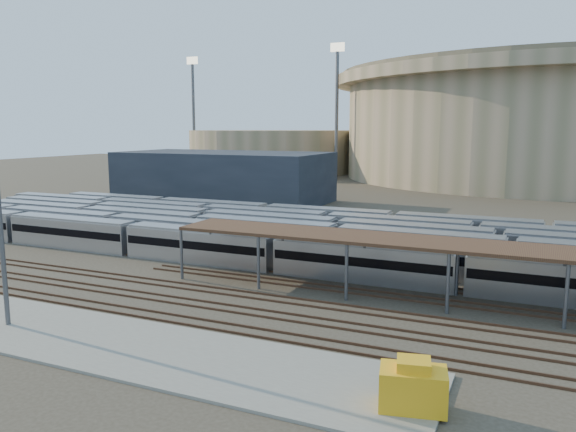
% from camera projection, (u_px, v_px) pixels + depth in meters
% --- Properties ---
extents(ground, '(420.00, 420.00, 0.00)m').
position_uv_depth(ground, '(247.00, 292.00, 51.53)').
color(ground, '#383026').
rests_on(ground, ground).
extents(apron, '(50.00, 9.00, 0.20)m').
position_uv_depth(apron, '(85.00, 338.00, 40.02)').
color(apron, gray).
rests_on(apron, ground).
extents(subway_trains, '(125.78, 23.90, 3.60)m').
position_uv_depth(subway_trains, '(321.00, 237.00, 67.81)').
color(subway_trains, '#B5B5BA').
rests_on(subway_trains, ground).
extents(inspection_shed, '(60.30, 6.00, 5.30)m').
position_uv_depth(inspection_shed, '(509.00, 251.00, 45.46)').
color(inspection_shed, '#535358').
rests_on(inspection_shed, ground).
extents(empty_tracks, '(170.00, 9.62, 0.18)m').
position_uv_depth(empty_tracks, '(218.00, 306.00, 47.01)').
color(empty_tracks, '#4C3323').
rests_on(empty_tracks, ground).
extents(stadium, '(124.00, 124.00, 32.50)m').
position_uv_depth(stadium, '(547.00, 122.00, 165.00)').
color(stadium, tan).
rests_on(stadium, ground).
extents(secondary_arena, '(56.00, 56.00, 14.00)m').
position_uv_depth(secondary_arena, '(273.00, 151.00, 191.86)').
color(secondary_arena, tan).
rests_on(secondary_arena, ground).
extents(service_building, '(42.00, 20.00, 10.00)m').
position_uv_depth(service_building, '(223.00, 177.00, 114.47)').
color(service_building, '#1E232D').
rests_on(service_building, ground).
extents(floodlight_0, '(4.00, 1.00, 38.40)m').
position_uv_depth(floodlight_0, '(337.00, 107.00, 159.57)').
color(floodlight_0, '#535358').
rests_on(floodlight_0, ground).
extents(floodlight_1, '(4.00, 1.00, 38.40)m').
position_uv_depth(floodlight_1, '(194.00, 111.00, 190.83)').
color(floodlight_1, '#535358').
rests_on(floodlight_1, ground).
extents(floodlight_3, '(4.00, 1.00, 38.40)m').
position_uv_depth(floodlight_3, '(438.00, 111.00, 196.54)').
color(floodlight_3, '#535358').
rests_on(floodlight_3, ground).
extents(yellow_equipment, '(3.87, 2.87, 2.18)m').
position_uv_depth(yellow_equipment, '(413.00, 389.00, 29.60)').
color(yellow_equipment, gold).
rests_on(yellow_equipment, apron).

